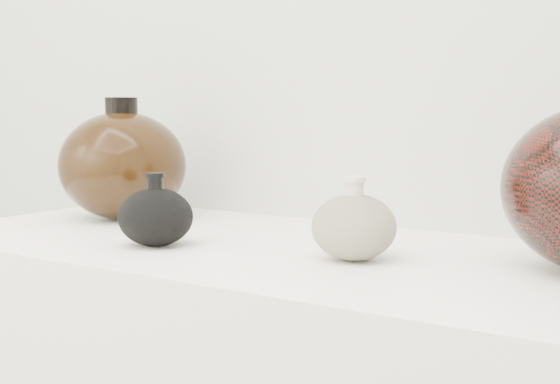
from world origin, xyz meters
The scene contains 3 objects.
black_gourd_vase centered at (-0.18, 0.85, 0.94)m, with size 0.12×0.12×0.11m.
cream_gourd_vase centered at (0.11, 0.92, 0.94)m, with size 0.13×0.13×0.11m.
left_round_pot centered at (-0.41, 1.02, 1.00)m, with size 0.26×0.26×0.21m.
Camera 1 is at (0.58, 0.04, 1.10)m, focal length 50.00 mm.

